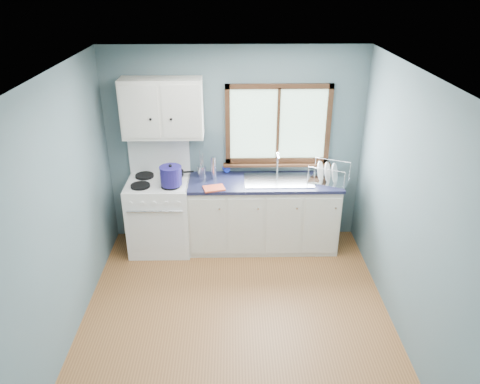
{
  "coord_description": "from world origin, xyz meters",
  "views": [
    {
      "loc": [
        -0.03,
        -3.76,
        3.27
      ],
      "look_at": [
        0.05,
        0.9,
        1.05
      ],
      "focal_mm": 35.0,
      "sensor_mm": 36.0,
      "label": 1
    }
  ],
  "objects_px": {
    "utensil_crock": "(202,171)",
    "base_cabinets": "(263,217)",
    "sink": "(278,185)",
    "stockpot": "(171,176)",
    "gas_range": "(160,213)",
    "thermos": "(213,168)",
    "dish_rack": "(328,176)",
    "skillet": "(174,173)"
  },
  "relations": [
    {
      "from": "gas_range",
      "to": "utensil_crock",
      "type": "xyz_separation_m",
      "value": [
        0.53,
        0.18,
        0.5
      ]
    },
    {
      "from": "sink",
      "to": "thermos",
      "type": "height_order",
      "value": "sink"
    },
    {
      "from": "gas_range",
      "to": "base_cabinets",
      "type": "height_order",
      "value": "gas_range"
    },
    {
      "from": "base_cabinets",
      "to": "utensil_crock",
      "type": "xyz_separation_m",
      "value": [
        -0.77,
        0.16,
        0.58
      ]
    },
    {
      "from": "base_cabinets",
      "to": "stockpot",
      "type": "height_order",
      "value": "stockpot"
    },
    {
      "from": "sink",
      "to": "skillet",
      "type": "bearing_deg",
      "value": 175.17
    },
    {
      "from": "skillet",
      "to": "gas_range",
      "type": "bearing_deg",
      "value": -155.78
    },
    {
      "from": "sink",
      "to": "utensil_crock",
      "type": "height_order",
      "value": "utensil_crock"
    },
    {
      "from": "skillet",
      "to": "dish_rack",
      "type": "relative_size",
      "value": 0.71
    },
    {
      "from": "sink",
      "to": "base_cabinets",
      "type": "bearing_deg",
      "value": 179.87
    },
    {
      "from": "gas_range",
      "to": "sink",
      "type": "relative_size",
      "value": 1.62
    },
    {
      "from": "stockpot",
      "to": "utensil_crock",
      "type": "distance_m",
      "value": 0.49
    },
    {
      "from": "gas_range",
      "to": "dish_rack",
      "type": "height_order",
      "value": "gas_range"
    },
    {
      "from": "skillet",
      "to": "dish_rack",
      "type": "bearing_deg",
      "value": -14.29
    },
    {
      "from": "base_cabinets",
      "to": "utensil_crock",
      "type": "height_order",
      "value": "utensil_crock"
    },
    {
      "from": "gas_range",
      "to": "stockpot",
      "type": "distance_m",
      "value": 0.63
    },
    {
      "from": "stockpot",
      "to": "dish_rack",
      "type": "height_order",
      "value": "stockpot"
    },
    {
      "from": "gas_range",
      "to": "stockpot",
      "type": "relative_size",
      "value": 3.95
    },
    {
      "from": "skillet",
      "to": "dish_rack",
      "type": "distance_m",
      "value": 1.91
    },
    {
      "from": "sink",
      "to": "dish_rack",
      "type": "distance_m",
      "value": 0.62
    },
    {
      "from": "sink",
      "to": "skillet",
      "type": "relative_size",
      "value": 2.11
    },
    {
      "from": "gas_range",
      "to": "base_cabinets",
      "type": "relative_size",
      "value": 0.74
    },
    {
      "from": "thermos",
      "to": "dish_rack",
      "type": "distance_m",
      "value": 1.41
    },
    {
      "from": "base_cabinets",
      "to": "dish_rack",
      "type": "bearing_deg",
      "value": -1.93
    },
    {
      "from": "gas_range",
      "to": "dish_rack",
      "type": "relative_size",
      "value": 2.41
    },
    {
      "from": "utensil_crock",
      "to": "skillet",
      "type": "bearing_deg",
      "value": -171.42
    },
    {
      "from": "stockpot",
      "to": "utensil_crock",
      "type": "xyz_separation_m",
      "value": [
        0.34,
        0.34,
        -0.09
      ]
    },
    {
      "from": "thermos",
      "to": "dish_rack",
      "type": "xyz_separation_m",
      "value": [
        1.41,
        -0.1,
        -0.08
      ]
    },
    {
      "from": "base_cabinets",
      "to": "thermos",
      "type": "distance_m",
      "value": 0.91
    },
    {
      "from": "base_cabinets",
      "to": "skillet",
      "type": "relative_size",
      "value": 4.65
    },
    {
      "from": "gas_range",
      "to": "thermos",
      "type": "xyz_separation_m",
      "value": [
        0.68,
        0.09,
        0.57
      ]
    },
    {
      "from": "dish_rack",
      "to": "utensil_crock",
      "type": "bearing_deg",
      "value": -162.52
    },
    {
      "from": "thermos",
      "to": "dish_rack",
      "type": "relative_size",
      "value": 0.51
    },
    {
      "from": "gas_range",
      "to": "thermos",
      "type": "distance_m",
      "value": 0.89
    },
    {
      "from": "base_cabinets",
      "to": "thermos",
      "type": "height_order",
      "value": "thermos"
    },
    {
      "from": "sink",
      "to": "stockpot",
      "type": "relative_size",
      "value": 2.44
    },
    {
      "from": "sink",
      "to": "thermos",
      "type": "bearing_deg",
      "value": 174.72
    },
    {
      "from": "stockpot",
      "to": "dish_rack",
      "type": "xyz_separation_m",
      "value": [
        1.9,
        0.15,
        -0.09
      ]
    },
    {
      "from": "base_cabinets",
      "to": "dish_rack",
      "type": "height_order",
      "value": "dish_rack"
    },
    {
      "from": "sink",
      "to": "skillet",
      "type": "distance_m",
      "value": 1.31
    },
    {
      "from": "utensil_crock",
      "to": "base_cabinets",
      "type": "bearing_deg",
      "value": -11.82
    },
    {
      "from": "gas_range",
      "to": "sink",
      "type": "height_order",
      "value": "gas_range"
    }
  ]
}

